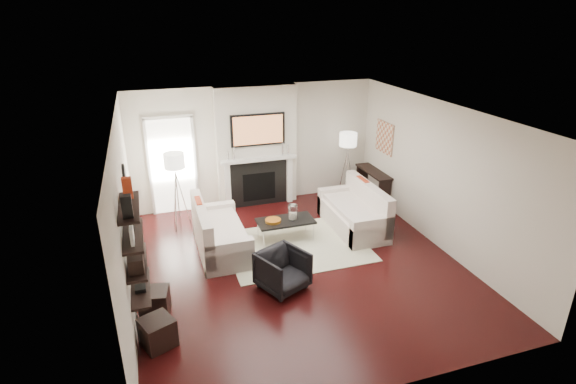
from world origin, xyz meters
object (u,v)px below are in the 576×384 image
object	(u,v)px
loveseat_right_base	(353,219)
armchair	(283,269)
lamp_right_shade	(348,139)
coffee_table	(286,221)
loveseat_left_base	(221,240)
lamp_left_shade	(174,161)
ottoman_near	(155,302)

from	to	relation	value
loveseat_right_base	armchair	xyz separation A→B (m)	(-2.00, -1.61, 0.15)
lamp_right_shade	coffee_table	bearing A→B (deg)	-142.30
loveseat_left_base	coffee_table	size ratio (longest dim) A/B	1.64
loveseat_left_base	lamp_left_shade	bearing A→B (deg)	118.24
ottoman_near	lamp_right_shade	bearing A→B (deg)	34.94
armchair	ottoman_near	distance (m)	2.00
loveseat_right_base	armchair	bearing A→B (deg)	-141.27
armchair	lamp_left_shade	world-z (taller)	lamp_left_shade
loveseat_left_base	ottoman_near	xyz separation A→B (m)	(-1.27, -1.60, -0.01)
loveseat_left_base	coffee_table	bearing A→B (deg)	1.12
loveseat_left_base	coffee_table	xyz separation A→B (m)	(1.26, 0.02, 0.19)
armchair	lamp_right_shade	size ratio (longest dim) A/B	1.78
lamp_left_shade	ottoman_near	size ratio (longest dim) A/B	1.00
loveseat_left_base	armchair	distance (m)	1.70
armchair	lamp_left_shade	xyz separation A→B (m)	(-1.37, 2.74, 1.09)
ottoman_near	coffee_table	bearing A→B (deg)	32.65
loveseat_right_base	coffee_table	xyz separation A→B (m)	(-1.46, -0.05, 0.19)
loveseat_left_base	lamp_left_shade	distance (m)	1.85
lamp_right_shade	armchair	bearing A→B (deg)	-129.26
lamp_left_shade	armchair	bearing A→B (deg)	-63.44
loveseat_left_base	loveseat_right_base	world-z (taller)	same
coffee_table	lamp_left_shade	bearing A→B (deg)	148.26
coffee_table	ottoman_near	xyz separation A→B (m)	(-2.53, -1.62, -0.20)
loveseat_left_base	ottoman_near	bearing A→B (deg)	-128.45
ottoman_near	lamp_left_shade	bearing A→B (deg)	77.53
armchair	lamp_right_shade	bearing A→B (deg)	25.89
ottoman_near	loveseat_right_base	bearing A→B (deg)	22.68
coffee_table	lamp_right_shade	bearing A→B (deg)	37.70
lamp_left_shade	lamp_right_shade	xyz separation A→B (m)	(3.90, 0.35, 0.00)
armchair	lamp_right_shade	xyz separation A→B (m)	(2.53, 3.10, 1.09)
loveseat_right_base	lamp_right_shade	world-z (taller)	lamp_right_shade
armchair	loveseat_left_base	bearing A→B (deg)	90.35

